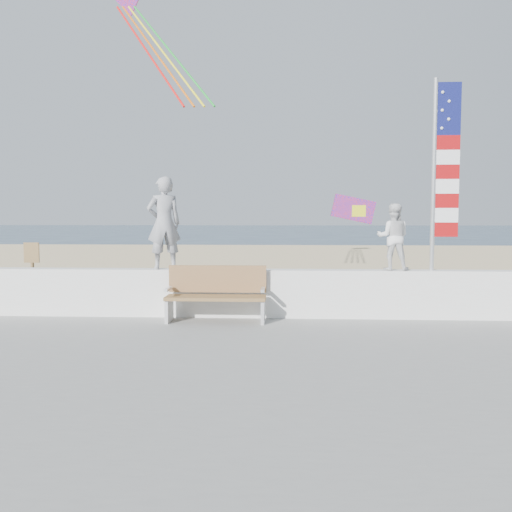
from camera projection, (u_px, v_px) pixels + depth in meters
The scene contains 11 objects.
ground at pixel (237, 352), 8.31m from camera, with size 220.00×220.00×0.00m, color #2A3E54.
sand at pixel (261, 280), 17.27m from camera, with size 90.00×40.00×0.08m, color beige.
boardwalk at pixel (194, 462), 4.31m from camera, with size 50.00×12.40×0.10m, color gray.
seawall at pixel (246, 293), 10.25m from camera, with size 30.00×0.35×0.90m, color white.
adult at pixel (164, 223), 10.23m from camera, with size 0.64×0.42×1.75m, color #939398.
child at pixel (393, 237), 10.03m from camera, with size 0.60×0.47×1.24m, color white.
bench at pixel (216, 293), 9.82m from camera, with size 1.80×0.57×1.00m.
flag at pixel (441, 166), 9.89m from camera, with size 0.50×0.08×3.50m.
parafoil_kite at pixel (354, 209), 13.39m from camera, with size 1.10×0.30×0.75m.
big_kite at pixel (150, 35), 16.03m from camera, with size 3.75×3.50×4.77m.
sign at pixel (32, 271), 11.24m from camera, with size 0.32×0.07×1.46m.
Camera 1 is at (0.71, -8.15, 2.09)m, focal length 38.00 mm.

